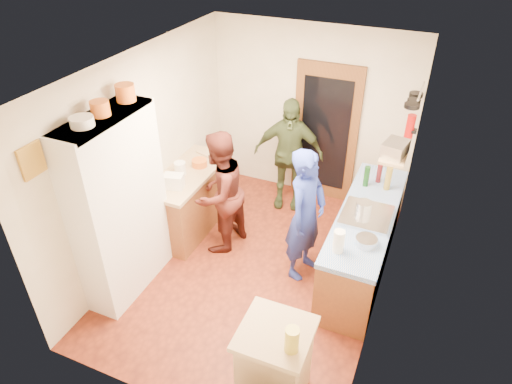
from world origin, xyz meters
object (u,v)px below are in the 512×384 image
Objects in this scene: person_left at (223,192)px; person_back at (289,154)px; island_base at (274,367)px; right_counter_base at (363,243)px; hutch_body at (120,208)px; person_hob at (307,217)px.

person_left is 0.98× the size of person_back.
person_back is (-0.98, 3.07, 0.42)m from island_base.
person_left reaches higher than right_counter_base.
right_counter_base is 1.84m from person_left.
hutch_body is 1.00× the size of right_counter_base.
hutch_body reaches higher than person_hob.
person_hob is 1.52m from person_back.
person_left is (-1.78, -0.21, 0.41)m from right_counter_base.
right_counter_base is 2.08m from island_base.
person_back is (1.16, 2.32, -0.25)m from hutch_body.
hutch_body is 1.33m from person_left.
person_left is at bearing 56.66° from hutch_body.
island_base is at bearing 49.09° from person_left.
hutch_body reaches higher than island_base.
hutch_body is 1.29× the size of person_back.
person_back reaches higher than person_left.
hutch_body is at bearing -129.66° from person_back.
person_left is (0.72, 1.09, -0.27)m from hutch_body.
person_left is 1.31m from person_back.
person_hob reaches higher than island_base.
person_left is at bearing 95.84° from person_hob.
person_left is at bearing -122.94° from person_back.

